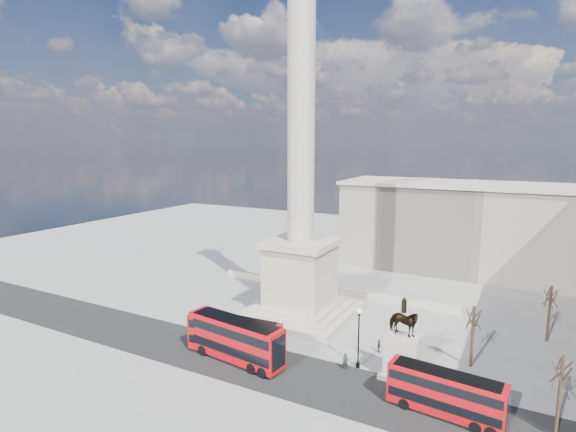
% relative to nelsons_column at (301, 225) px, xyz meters
% --- Properties ---
extents(ground, '(180.00, 180.00, 0.00)m').
position_rel_nelsons_column_xyz_m(ground, '(0.00, -5.00, -12.92)').
color(ground, gray).
rests_on(ground, ground).
extents(asphalt_road, '(120.00, 9.00, 0.01)m').
position_rel_nelsons_column_xyz_m(asphalt_road, '(5.00, -15.00, -12.91)').
color(asphalt_road, '#262626').
rests_on(asphalt_road, ground).
extents(nelsons_column, '(14.00, 14.00, 49.85)m').
position_rel_nelsons_column_xyz_m(nelsons_column, '(0.00, 0.00, 0.00)').
color(nelsons_column, '#B7B098').
rests_on(nelsons_column, ground).
extents(balustrade_wall, '(40.00, 0.60, 1.10)m').
position_rel_nelsons_column_xyz_m(balustrade_wall, '(0.00, 11.00, -12.37)').
color(balustrade_wall, '#BBAD9B').
rests_on(balustrade_wall, ground).
extents(building_northeast, '(51.00, 17.00, 16.60)m').
position_rel_nelsons_column_xyz_m(building_northeast, '(20.00, 35.00, -4.59)').
color(building_northeast, beige).
rests_on(building_northeast, ground).
extents(red_bus_a, '(12.15, 4.20, 4.82)m').
position_rel_nelsons_column_xyz_m(red_bus_a, '(-0.37, -15.22, -10.39)').
color(red_bus_a, '#B70910').
rests_on(red_bus_a, ground).
extents(red_bus_b, '(11.23, 3.13, 4.51)m').
position_rel_nelsons_column_xyz_m(red_bus_b, '(-1.10, -14.41, -10.55)').
color(red_bus_b, '#B70910').
rests_on(red_bus_b, ground).
extents(red_bus_c, '(10.22, 3.29, 4.07)m').
position_rel_nelsons_column_xyz_m(red_bus_c, '(21.81, -14.94, -10.78)').
color(red_bus_c, '#B70910').
rests_on(red_bus_c, ground).
extents(victorian_lamp, '(0.57, 0.57, 6.68)m').
position_rel_nelsons_column_xyz_m(victorian_lamp, '(12.07, -10.30, -8.98)').
color(victorian_lamp, black).
rests_on(victorian_lamp, ground).
extents(equestrian_statue, '(4.17, 3.13, 8.64)m').
position_rel_nelsons_column_xyz_m(equestrian_statue, '(16.72, -10.23, -9.90)').
color(equestrian_statue, '#BBAD9B').
rests_on(equestrian_statue, ground).
extents(bare_tree_near, '(1.73, 1.73, 7.59)m').
position_rel_nelsons_column_xyz_m(bare_tree_near, '(30.32, -13.92, -6.94)').
color(bare_tree_near, '#332319').
rests_on(bare_tree_near, ground).
extents(bare_tree_mid, '(1.90, 1.90, 7.22)m').
position_rel_nelsons_column_xyz_m(bare_tree_mid, '(22.81, -4.40, -7.23)').
color(bare_tree_mid, '#332319').
rests_on(bare_tree_mid, ground).
extents(bare_tree_far, '(1.81, 1.81, 7.37)m').
position_rel_nelsons_column_xyz_m(bare_tree_far, '(30.32, 6.70, -7.11)').
color(bare_tree_far, '#332319').
rests_on(bare_tree_far, ground).
extents(pedestrian_walking, '(0.71, 0.50, 1.86)m').
position_rel_nelsons_column_xyz_m(pedestrian_walking, '(11.09, -11.50, -11.98)').
color(pedestrian_walking, black).
rests_on(pedestrian_walking, ground).
extents(pedestrian_standing, '(0.96, 0.84, 1.69)m').
position_rel_nelsons_column_xyz_m(pedestrian_standing, '(22.75, -11.50, -12.07)').
color(pedestrian_standing, black).
rests_on(pedestrian_standing, ground).
extents(pedestrian_crossing, '(0.75, 0.99, 1.56)m').
position_rel_nelsons_column_xyz_m(pedestrian_crossing, '(13.04, -5.76, -12.14)').
color(pedestrian_crossing, black).
rests_on(pedestrian_crossing, ground).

